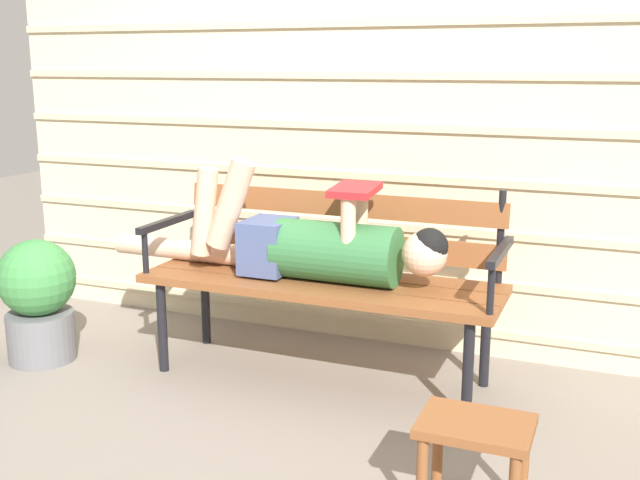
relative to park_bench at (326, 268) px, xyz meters
name	(u,v)px	position (x,y,z in m)	size (l,w,h in m)	color
ground_plane	(314,383)	(0.00, -0.14, -0.50)	(12.00, 12.00, 0.00)	gray
house_siding	(364,126)	(0.00, 0.51, 0.60)	(4.06, 0.08, 2.20)	beige
park_bench	(326,268)	(0.00, 0.00, 0.00)	(1.61, 0.52, 0.87)	brown
reclining_person	(310,244)	(-0.05, -0.07, 0.12)	(1.67, 0.26, 0.54)	#33703D
footstool	(475,443)	(0.85, -0.89, -0.25)	(0.35, 0.26, 0.32)	brown
potted_plant	(38,297)	(-1.33, -0.37, -0.19)	(0.37, 0.37, 0.59)	slate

